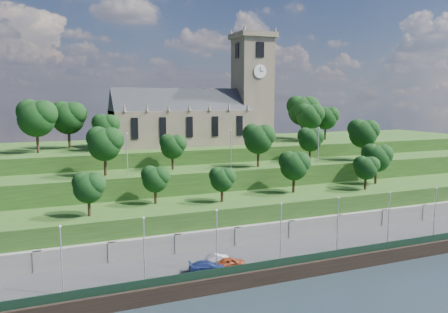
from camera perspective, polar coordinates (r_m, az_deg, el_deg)
name	(u,v)px	position (r m, az deg, el deg)	size (l,w,h in m)	color
ground	(301,278)	(66.20, 9.97, -15.40)	(320.00, 320.00, 0.00)	#1C262C
promenade	(280,258)	(70.62, 7.36, -12.97)	(160.00, 12.00, 2.00)	#2D2D30
quay_wall	(301,271)	(65.74, 10.02, -14.53)	(160.00, 0.50, 2.20)	black
fence	(299,260)	(65.71, 9.74, -13.14)	(160.00, 0.10, 1.20)	black
retaining_wall	(263,237)	(75.08, 5.12, -10.46)	(160.00, 2.10, 5.00)	slate
embankment_lower	(248,219)	(79.82, 3.16, -8.21)	(160.00, 12.00, 8.00)	#234517
embankment_upper	(225,196)	(89.10, 0.16, -5.19)	(160.00, 10.00, 12.00)	#234517
hilltop	(193,173)	(108.19, -4.01, -2.11)	(160.00, 32.00, 15.00)	#234517
church	(201,112)	(103.13, -2.98, 5.82)	(38.60, 12.35, 27.60)	#705F4E
trees_lower	(283,168)	(81.51, 7.78, -1.46)	(63.49, 9.08, 8.41)	black
trees_upper	(256,138)	(88.78, 4.19, 2.44)	(62.64, 8.40, 9.18)	black
trees_hilltop	(208,115)	(103.00, -2.08, 5.48)	(76.21, 16.41, 11.50)	black
lamp_posts_promenade	(281,228)	(64.87, 7.42, -9.24)	(60.36, 0.36, 8.79)	#B2B2B7
lamp_posts_upper	(231,146)	(84.62, 0.93, 1.33)	(40.36, 0.36, 7.77)	#B2B2B7
car_left	(231,262)	(63.51, 0.86, -13.66)	(1.69, 4.20, 1.43)	#963619
car_middle	(218,258)	(65.48, -0.83, -13.12)	(1.22, 3.48, 1.15)	#B7B6BB
car_right	(207,266)	(62.15, -2.25, -14.14)	(2.05, 5.05, 1.47)	navy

